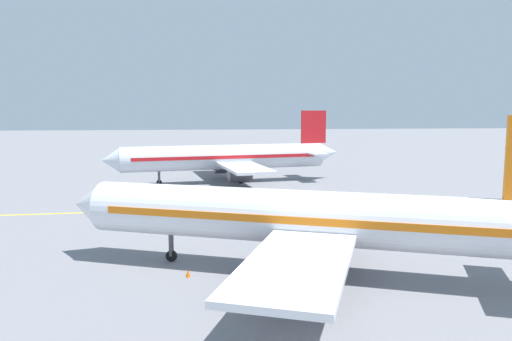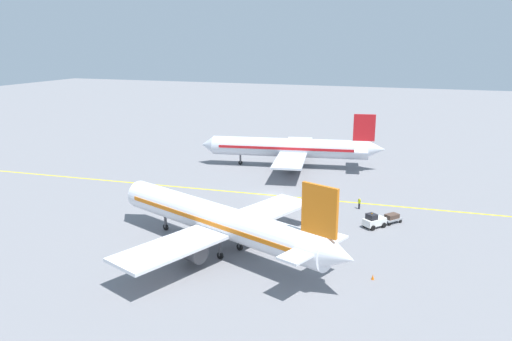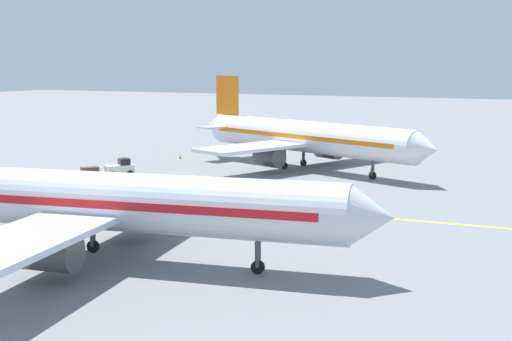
% 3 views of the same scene
% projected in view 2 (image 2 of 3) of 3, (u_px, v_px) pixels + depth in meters
% --- Properties ---
extents(ground_plane, '(400.00, 400.00, 0.00)m').
position_uv_depth(ground_plane, '(272.00, 195.00, 79.08)').
color(ground_plane, slate).
extents(apron_yellow_centreline, '(6.29, 119.87, 0.01)m').
position_uv_depth(apron_yellow_centreline, '(272.00, 195.00, 79.08)').
color(apron_yellow_centreline, yellow).
rests_on(apron_yellow_centreline, ground).
extents(airplane_at_gate, '(27.94, 34.10, 10.60)m').
position_uv_depth(airplane_at_gate, '(220.00, 221.00, 57.23)').
color(airplane_at_gate, white).
rests_on(airplane_at_gate, ground).
extents(airplane_adjacent_stand, '(28.47, 35.45, 10.60)m').
position_uv_depth(airplane_adjacent_stand, '(291.00, 148.00, 96.06)').
color(airplane_adjacent_stand, silver).
rests_on(airplane_adjacent_stand, ground).
extents(baggage_tug_white, '(3.28, 3.05, 2.11)m').
position_uv_depth(baggage_tug_white, '(374.00, 221.00, 65.23)').
color(baggage_tug_white, white).
rests_on(baggage_tug_white, ground).
extents(baggage_cart_trailing, '(2.90, 2.72, 1.24)m').
position_uv_depth(baggage_cart_trailing, '(392.00, 217.00, 66.94)').
color(baggage_cart_trailing, gray).
rests_on(baggage_cart_trailing, ground).
extents(ground_crew_worker, '(0.45, 0.42, 1.68)m').
position_uv_depth(ground_crew_worker, '(359.00, 203.00, 72.50)').
color(ground_crew_worker, '#23232D').
rests_on(ground_crew_worker, ground).
extents(traffic_cone_near_nose, '(0.32, 0.32, 0.55)m').
position_uv_depth(traffic_cone_near_nose, '(160.00, 239.00, 60.84)').
color(traffic_cone_near_nose, orange).
rests_on(traffic_cone_near_nose, ground).
extents(traffic_cone_mid_apron, '(0.32, 0.32, 0.55)m').
position_uv_depth(traffic_cone_mid_apron, '(373.00, 277.00, 51.11)').
color(traffic_cone_mid_apron, orange).
rests_on(traffic_cone_mid_apron, ground).
extents(traffic_cone_by_wingtip, '(0.32, 0.32, 0.55)m').
position_uv_depth(traffic_cone_by_wingtip, '(210.00, 202.00, 74.83)').
color(traffic_cone_by_wingtip, orange).
rests_on(traffic_cone_by_wingtip, ground).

